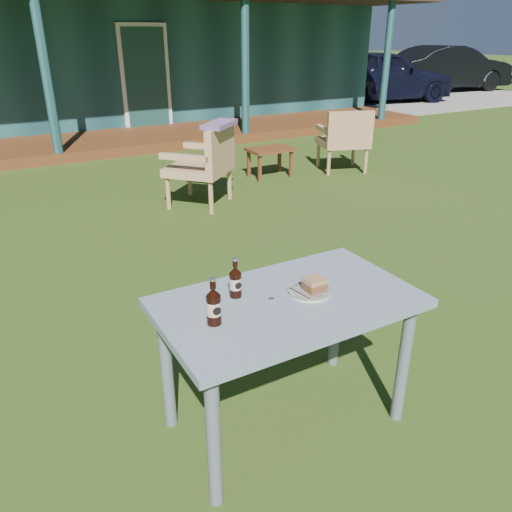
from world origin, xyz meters
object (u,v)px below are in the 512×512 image
armchair_left (206,161)px  car_far (448,69)px  armchair_right (345,137)px  cola_bottle_far (214,306)px  side_table (270,152)px  cake_slice (314,284)px  car_near (379,76)px  cola_bottle_near (235,281)px  cafe_table (287,318)px  plate (310,291)px

armchair_left → car_far: bearing=30.5°
armchair_left → armchair_right: 2.37m
cola_bottle_far → armchair_left: (1.52, 3.47, -0.30)m
side_table → armchair_right: bearing=-14.6°
cake_slice → side_table: cake_slice is taller
cake_slice → armchair_right: bearing=49.3°
side_table → armchair_left: bearing=-151.5°
cola_bottle_far → armchair_left: cola_bottle_far is taller
cake_slice → car_near: bearing=46.4°
cola_bottle_near → car_near: bearing=44.9°
cola_bottle_far → car_far: bearing=37.9°
cafe_table → plate: 0.16m
armchair_left → plate: bearing=-106.3°
car_near → cola_bottle_near: bearing=144.6°
cafe_table → cola_bottle_far: size_ratio=5.59×
cake_slice → cola_bottle_near: bearing=156.0°
cola_bottle_near → armchair_right: 5.22m
car_near → cola_bottle_near: size_ratio=21.78×
car_near → armchair_right: 8.07m
car_near → car_far: 4.10m
cafe_table → cola_bottle_far: (-0.39, -0.02, 0.19)m
cola_bottle_near → armchair_right: (3.66, 3.71, -0.31)m
plate → cola_bottle_near: bearing=156.3°
cafe_table → armchair_right: (3.46, 3.85, -0.13)m
armchair_left → cola_bottle_near: bearing=-111.9°
cake_slice → armchair_right: armchair_right is taller
cafe_table → side_table: 4.78m
car_near → cake_slice: (-9.07, -9.52, 0.05)m
cola_bottle_far → armchair_left: 3.79m
car_near → cafe_table: (-9.21, -9.51, -0.10)m
car_near → side_table: (-6.81, -5.38, -0.38)m
plate → cola_bottle_far: (-0.51, -0.03, 0.08)m
car_near → plate: bearing=146.0°
armchair_left → car_near: bearing=36.9°
cafe_table → armchair_left: 3.62m
cafe_table → car_near: bearing=45.9°
armchair_left → side_table: armchair_left is taller
plate → cake_slice: (0.02, -0.01, 0.04)m
armchair_right → cafe_table: bearing=-131.9°
plate → armchair_right: armchair_right is taller
cafe_table → armchair_right: bearing=48.1°
car_far → cafe_table: 16.88m
car_near → armchair_right: (-5.75, -5.66, -0.23)m
car_far → cola_bottle_far: car_far is taller
cafe_table → cola_bottle_near: bearing=144.4°
car_far → armchair_right: size_ratio=5.02×
cake_slice → armchair_right: size_ratio=0.11×
plate → side_table: 4.73m
side_table → plate: bearing=-118.8°
armchair_right → side_table: 1.11m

